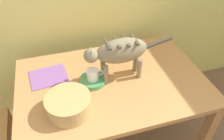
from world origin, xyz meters
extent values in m
cube|color=#BB7F49|center=(-0.03, 1.31, 0.74)|extent=(1.39, 0.92, 0.03)
cube|color=#AC7543|center=(-0.03, 1.31, 0.69)|extent=(1.31, 0.84, 0.07)
cube|color=#BB7F49|center=(0.61, 0.90, 0.36)|extent=(0.07, 0.07, 0.72)
cube|color=#BB7F49|center=(-0.68, 1.72, 0.36)|extent=(0.07, 0.07, 0.72)
cube|color=#BB7F49|center=(0.61, 1.72, 0.36)|extent=(0.07, 0.07, 0.72)
ellipsoid|color=#7F7153|center=(0.04, 1.33, 1.00)|extent=(0.37, 0.15, 0.19)
cube|color=#463E2D|center=(0.14, 1.33, 1.07)|extent=(0.02, 0.14, 0.01)
cube|color=#463E2D|center=(0.07, 1.33, 1.07)|extent=(0.02, 0.14, 0.01)
cube|color=#463E2D|center=(0.01, 1.33, 1.07)|extent=(0.02, 0.14, 0.01)
cube|color=#463E2D|center=(-0.06, 1.33, 1.07)|extent=(0.02, 0.14, 0.01)
cylinder|color=#7F7153|center=(-0.08, 1.29, 0.84)|extent=(0.04, 0.04, 0.16)
cylinder|color=#7F7153|center=(-0.08, 1.37, 0.84)|extent=(0.04, 0.04, 0.16)
cylinder|color=#7F7153|center=(0.17, 1.29, 0.84)|extent=(0.04, 0.04, 0.16)
cylinder|color=#7F7153|center=(0.17, 1.37, 0.84)|extent=(0.04, 0.04, 0.16)
sphere|color=#7F7153|center=(-0.17, 1.33, 1.00)|extent=(0.10, 0.10, 0.10)
cone|color=#7F7153|center=(-0.17, 1.30, 1.04)|extent=(0.04, 0.04, 0.04)
cone|color=#7F7153|center=(-0.17, 1.36, 1.04)|extent=(0.04, 0.04, 0.04)
cylinder|color=#463E2D|center=(0.32, 1.33, 1.02)|extent=(0.21, 0.03, 0.08)
cylinder|color=#438D4F|center=(-0.17, 1.33, 0.78)|extent=(0.19, 0.19, 0.04)
cylinder|color=white|center=(-0.17, 1.33, 0.83)|extent=(0.09, 0.09, 0.08)
torus|color=white|center=(-0.12, 1.33, 0.84)|extent=(0.05, 0.01, 0.05)
cube|color=#88579A|center=(-0.49, 1.48, 0.76)|extent=(0.29, 0.26, 0.01)
cube|color=#F9AA38|center=(-0.40, 1.13, 0.77)|extent=(0.16, 0.12, 0.02)
cube|color=yellow|center=(-0.42, 1.14, 0.79)|extent=(0.17, 0.14, 0.02)
cube|color=silver|center=(-0.40, 1.14, 0.80)|extent=(0.16, 0.13, 0.02)
cylinder|color=tan|center=(-0.38, 1.11, 0.82)|extent=(0.29, 0.29, 0.12)
cylinder|color=brown|center=(-0.38, 1.11, 0.82)|extent=(0.24, 0.24, 0.10)
cube|color=#B87C41|center=(-0.89, 1.53, 0.21)|extent=(0.04, 0.04, 0.42)
camera|label=1|loc=(-0.38, 0.13, 1.89)|focal=35.93mm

